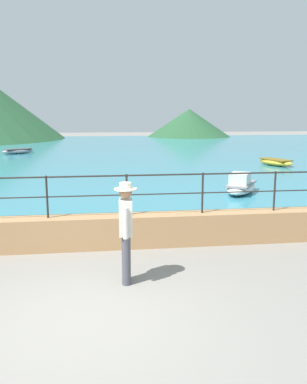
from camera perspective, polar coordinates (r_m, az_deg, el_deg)
name	(u,v)px	position (r m, az deg, el deg)	size (l,w,h in m)	color
ground_plane	(84,321)	(6.03, -9.79, -17.51)	(120.00, 120.00, 0.00)	gray
promenade_wall	(89,232)	(8.87, -9.16, -5.62)	(20.00, 0.56, 0.70)	tan
railing	(87,188)	(8.64, -9.36, 0.55)	(18.44, 0.04, 0.90)	#282623
lake_water	(96,152)	(31.27, -8.19, 5.64)	(64.00, 44.32, 0.06)	teal
hill_secondary	(189,123)	(52.01, 5.03, 9.69)	(10.63, 10.63, 3.52)	#285633
person_walking	(126,228)	(6.83, -3.92, -5.05)	(0.38, 0.57, 1.75)	#4C4C56
boat_0	(241,186)	(14.83, 12.24, 0.87)	(1.98, 2.43, 0.76)	white
boat_2	(276,162)	(23.40, 16.88, 4.09)	(1.62, 2.47, 0.36)	gold
boat_3	(18,151)	(30.79, -18.61, 5.52)	(2.41, 2.03, 0.36)	gray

